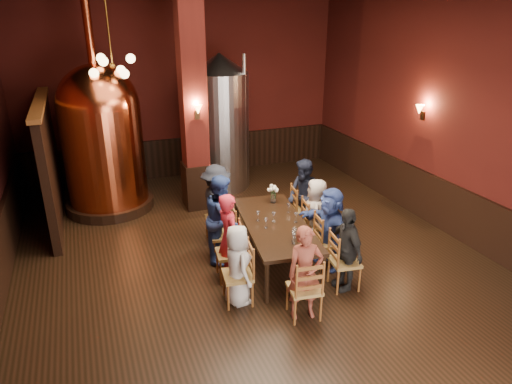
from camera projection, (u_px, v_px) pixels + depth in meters
name	position (u px, v px, depth m)	size (l,w,h in m)	color
room	(256.00, 138.00, 7.08)	(10.00, 10.02, 4.50)	black
wainscot_right	(441.00, 204.00, 9.06)	(0.08, 9.90, 1.00)	black
wainscot_back	(188.00, 156.00, 12.02)	(7.90, 0.08, 1.00)	black
column	(193.00, 106.00, 9.40)	(0.58, 0.58, 4.50)	#49130F
partition	(50.00, 164.00, 9.16)	(0.22, 3.50, 2.40)	black
pendant_cluster	(112.00, 66.00, 8.66)	(0.90, 0.90, 1.70)	#A57226
sconce_wall	(423.00, 112.00, 9.10)	(0.20, 0.20, 0.36)	black
sconce_column	(197.00, 111.00, 9.16)	(0.20, 0.20, 0.36)	black
dining_table	(275.00, 226.00, 7.73)	(1.32, 2.52, 0.75)	black
chair_0	(238.00, 275.00, 6.73)	(0.46, 0.46, 0.92)	brown
person_0	(237.00, 265.00, 6.66)	(0.61, 0.40, 1.26)	silver
chair_1	(230.00, 253.00, 7.33)	(0.46, 0.46, 0.92)	brown
person_1	(229.00, 237.00, 7.23)	(0.54, 0.36, 1.49)	red
chair_2	(223.00, 235.00, 7.93)	(0.46, 0.46, 0.92)	brown
person_2	(222.00, 218.00, 7.81)	(0.75, 0.37, 1.55)	navy
chair_3	(217.00, 218.00, 8.53)	(0.46, 0.46, 0.92)	brown
person_3	(217.00, 204.00, 8.42)	(0.97, 0.56, 1.51)	black
chair_4	(345.00, 261.00, 7.09)	(0.46, 0.46, 0.92)	brown
person_4	(346.00, 249.00, 7.01)	(0.80, 0.33, 1.36)	black
chair_5	(329.00, 241.00, 7.69)	(0.46, 0.46, 0.92)	brown
person_5	(330.00, 228.00, 7.60)	(1.32, 0.42, 1.42)	#304590
chair_6	(315.00, 225.00, 8.29)	(0.46, 0.46, 0.92)	brown
person_6	(316.00, 214.00, 8.21)	(0.65, 0.42, 1.34)	#B6AAA0
chair_7	(303.00, 210.00, 8.89)	(0.46, 0.46, 0.92)	brown
person_7	(304.00, 197.00, 8.79)	(0.72, 0.35, 1.47)	black
chair_8	(304.00, 288.00, 6.41)	(0.46, 0.46, 0.92)	brown
person_8	(305.00, 273.00, 6.32)	(0.51, 0.34, 1.40)	brown
copper_kettle	(102.00, 137.00, 9.54)	(2.20, 2.20, 4.40)	black
steel_vessel	(221.00, 123.00, 10.80)	(1.37, 1.37, 3.19)	#B2B2B7
rose_vase	(273.00, 191.00, 8.42)	(0.21, 0.21, 0.35)	white
wine_glass_0	(289.00, 208.00, 8.05)	(0.07, 0.07, 0.17)	white
wine_glass_1	(296.00, 218.00, 7.69)	(0.07, 0.07, 0.17)	white
wine_glass_2	(294.00, 239.00, 6.99)	(0.07, 0.07, 0.17)	white
wine_glass_3	(294.00, 234.00, 7.14)	(0.07, 0.07, 0.17)	white
wine_glass_4	(266.00, 223.00, 7.49)	(0.07, 0.07, 0.17)	white
wine_glass_5	(258.00, 216.00, 7.75)	(0.07, 0.07, 0.17)	white
wine_glass_6	(294.00, 236.00, 7.06)	(0.07, 0.07, 0.17)	white
wine_glass_7	(274.00, 217.00, 7.71)	(0.07, 0.07, 0.17)	white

